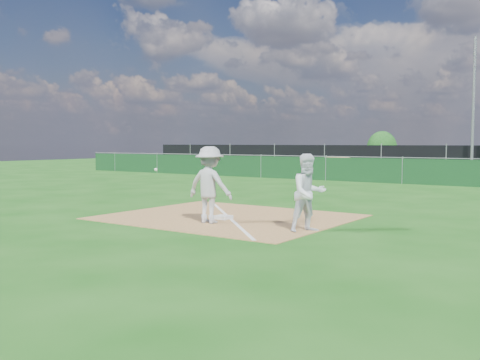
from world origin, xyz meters
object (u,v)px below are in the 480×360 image
at_px(light_pole, 473,107).
at_px(first_base, 223,217).
at_px(tree_left, 382,148).
at_px(car_left, 353,159).
at_px(play_at_first, 210,185).
at_px(car_mid, 445,159).
at_px(runner, 309,193).

xyz_separation_m(light_pole, first_base, (-1.37, -22.10, -3.94)).
bearing_deg(first_base, tree_left, 103.55).
bearing_deg(car_left, tree_left, 14.11).
distance_m(light_pole, first_base, 22.49).
height_order(play_at_first, car_mid, play_at_first).
bearing_deg(car_left, light_pole, -102.18).
relative_size(first_base, runner, 0.23).
distance_m(car_mid, tree_left, 7.86).
relative_size(runner, car_mid, 0.34).
xyz_separation_m(first_base, play_at_first, (0.15, -0.72, 0.89)).
relative_size(play_at_first, tree_left, 0.77).
distance_m(light_pole, runner, 22.79).
height_order(first_base, runner, runner).
bearing_deg(car_mid, car_left, 100.60).
bearing_deg(light_pole, play_at_first, -93.05).
bearing_deg(tree_left, car_mid, -36.81).
bearing_deg(car_mid, first_base, -177.44).
bearing_deg(car_mid, light_pole, -153.56).
xyz_separation_m(first_base, tree_left, (-7.84, 32.54, 1.45)).
distance_m(car_left, car_mid, 6.37).
distance_m(light_pole, tree_left, 14.14).
relative_size(play_at_first, runner, 1.32).
bearing_deg(tree_left, runner, -72.31).
bearing_deg(car_left, runner, -144.87).
xyz_separation_m(play_at_first, car_left, (-7.97, 27.32, -0.16)).
bearing_deg(tree_left, light_pole, -48.57).
relative_size(light_pole, first_base, 20.50).
height_order(first_base, tree_left, tree_left).
distance_m(light_pole, car_left, 10.72).
distance_m(first_base, runner, 2.83).
relative_size(play_at_first, car_mid, 0.45).
distance_m(play_at_first, car_mid, 28.62).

